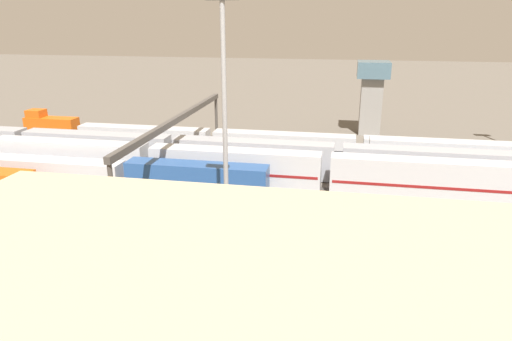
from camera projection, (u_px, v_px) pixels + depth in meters
ground_plane at (262, 181)px, 63.73m from camera, size 400.00×400.00×0.00m
track_bed_0 at (280, 148)px, 80.02m from camera, size 140.00×2.80×0.12m
track_bed_1 at (275, 156)px, 75.36m from camera, size 140.00×2.80×0.12m
track_bed_2 at (271, 165)px, 70.70m from camera, size 140.00×2.80×0.12m
track_bed_3 at (265, 175)px, 66.04m from camera, size 140.00×2.80×0.12m
track_bed_4 at (259, 187)px, 61.39m from camera, size 140.00×2.80×0.12m
track_bed_5 at (252, 201)px, 56.73m from camera, size 140.00×2.80×0.12m
track_bed_6 at (243, 218)px, 52.07m from camera, size 140.00×2.80×0.12m
track_bed_7 at (233, 237)px, 47.41m from camera, size 140.00×2.80×0.12m
train_on_track_4 at (234, 168)px, 61.18m from camera, size 71.40×3.06×5.00m
train_on_track_5 at (27, 171)px, 61.55m from camera, size 66.40×3.06×4.40m
train_on_track_1 at (345, 147)px, 72.74m from camera, size 90.60×3.06×4.40m
train_on_track_0 at (51, 125)px, 87.15m from camera, size 10.00×3.00×5.00m
train_on_track_3 at (252, 158)px, 65.57m from camera, size 119.80×3.00×5.00m
light_mast_1 at (224, 89)px, 40.39m from camera, size 2.80×0.70×24.28m
signal_gantry at (178, 124)px, 63.39m from camera, size 0.70×40.00×8.80m
control_tower at (372, 92)px, 87.60m from camera, size 6.00×6.00×13.92m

